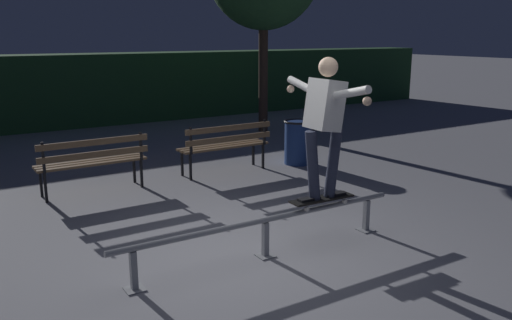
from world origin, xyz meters
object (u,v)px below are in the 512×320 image
at_px(skateboard, 322,199).
at_px(skateboarder, 325,116).
at_px(park_bench_leftmost, 93,158).
at_px(trash_can, 298,142).
at_px(park_bench_left_center, 226,142).
at_px(grind_rail, 265,227).

distance_m(skateboard, skateboarder, 0.94).
height_order(park_bench_leftmost, trash_can, park_bench_leftmost).
bearing_deg(park_bench_leftmost, skateboard, -62.61).
height_order(skateboard, skateboarder, skateboarder).
xyz_separation_m(skateboarder, park_bench_leftmost, (-1.69, 3.25, -0.91)).
bearing_deg(skateboarder, park_bench_left_center, 80.66).
bearing_deg(grind_rail, park_bench_leftmost, 105.98).
xyz_separation_m(skateboard, trash_can, (1.98, 3.16, -0.10)).
relative_size(grind_rail, skateboard, 4.34).
height_order(park_bench_left_center, trash_can, park_bench_left_center).
height_order(grind_rail, skateboard, skateboard).
distance_m(skateboard, trash_can, 3.73).
bearing_deg(trash_can, park_bench_leftmost, 178.58).
height_order(skateboarder, park_bench_leftmost, skateboarder).
distance_m(skateboarder, trash_can, 3.87).
bearing_deg(park_bench_leftmost, grind_rail, -74.02).
relative_size(skateboard, park_bench_leftmost, 0.49).
distance_m(skateboard, park_bench_leftmost, 3.67).
relative_size(skateboarder, park_bench_left_center, 0.97).
relative_size(grind_rail, skateboarder, 2.18).
relative_size(park_bench_leftmost, trash_can, 2.01).
xyz_separation_m(skateboarder, trash_can, (1.97, 3.16, -1.04)).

